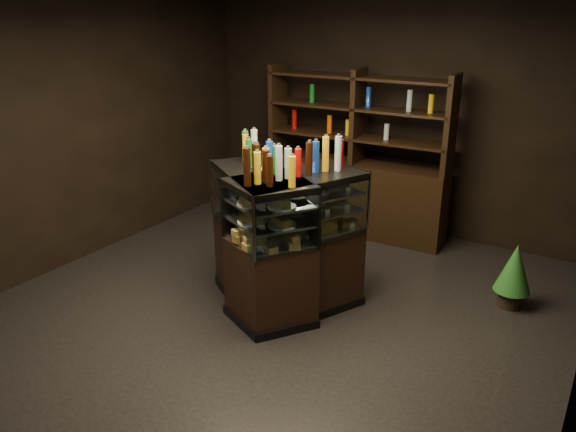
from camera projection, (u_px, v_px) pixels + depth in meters
name	position (u px, v px, depth m)	size (l,w,h in m)	color
ground	(282.00, 305.00, 5.34)	(5.00, 5.00, 0.00)	black
room_shell	(281.00, 100.00, 4.65)	(5.02, 5.02, 3.01)	black
display_case	(279.00, 264.00, 5.16)	(1.49, 1.35, 1.31)	black
food_display	(279.00, 206.00, 4.96)	(1.13, 1.09, 0.41)	#C29345
bottles_top	(278.00, 158.00, 4.81)	(0.97, 0.95, 0.30)	#D8590A
potted_conifer	(515.00, 267.00, 5.18)	(0.33, 0.33, 0.72)	black
back_shelving	(355.00, 185.00, 6.87)	(2.25, 0.51, 2.00)	black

